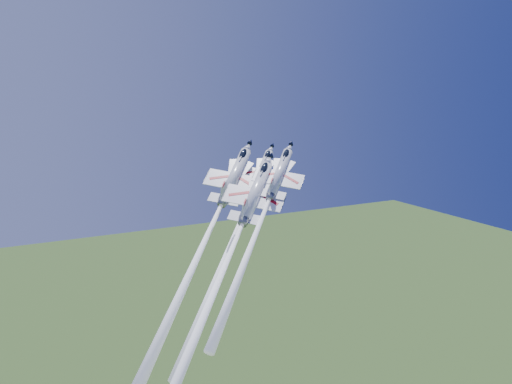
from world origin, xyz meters
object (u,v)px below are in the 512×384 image
jet_lead (234,237)px  jet_right (259,226)px  jet_left (206,238)px  jet_slot (218,281)px

jet_lead → jet_right: size_ratio=1.18×
jet_left → jet_right: size_ratio=1.22×
jet_lead → jet_left: 5.12m
jet_left → jet_slot: jet_left is taller
jet_left → jet_lead: bearing=39.4°
jet_lead → jet_right: bearing=-36.7°
jet_left → jet_right: bearing=-6.8°
jet_left → jet_slot: 12.81m
jet_lead → jet_left: size_ratio=0.97×
jet_right → jet_slot: jet_right is taller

